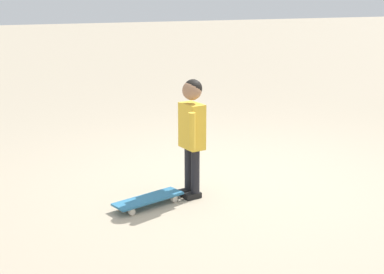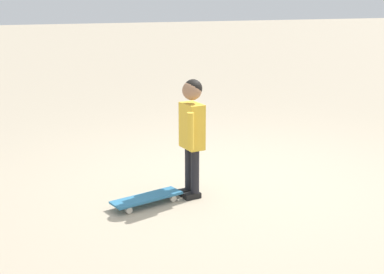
% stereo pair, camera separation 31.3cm
% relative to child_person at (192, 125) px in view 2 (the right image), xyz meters
% --- Properties ---
extents(ground_plane, '(50.00, 50.00, 0.00)m').
position_rel_child_person_xyz_m(ground_plane, '(-0.48, -0.27, -0.66)').
color(ground_plane, tan).
extents(child_person, '(0.21, 0.39, 1.06)m').
position_rel_child_person_xyz_m(child_person, '(0.00, 0.00, 0.00)').
color(child_person, black).
rests_on(child_person, ground).
extents(skateboard, '(0.67, 0.39, 0.07)m').
position_rel_child_person_xyz_m(skateboard, '(0.44, 0.09, -0.60)').
color(skateboard, teal).
rests_on(skateboard, ground).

